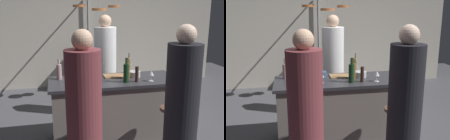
% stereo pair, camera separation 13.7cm
% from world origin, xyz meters
% --- Properties ---
extents(ground_plane, '(9.00, 9.00, 0.00)m').
position_xyz_m(ground_plane, '(0.00, 0.00, 0.00)').
color(ground_plane, '#4C4C51').
extents(back_wall, '(6.40, 0.16, 2.60)m').
position_xyz_m(back_wall, '(0.00, 2.85, 1.30)').
color(back_wall, beige).
rests_on(back_wall, ground_plane).
extents(kitchen_island, '(1.80, 0.72, 0.90)m').
position_xyz_m(kitchen_island, '(0.00, 0.00, 0.45)').
color(kitchen_island, slate).
rests_on(kitchen_island, ground_plane).
extents(stove_range, '(0.80, 0.64, 0.89)m').
position_xyz_m(stove_range, '(0.00, 2.45, 0.45)').
color(stove_range, '#47474C').
rests_on(stove_range, ground_plane).
extents(chef, '(0.37, 0.37, 1.76)m').
position_xyz_m(chef, '(0.05, 0.89, 0.82)').
color(chef, white).
rests_on(chef, ground_plane).
extents(bar_stool_left, '(0.28, 0.28, 0.68)m').
position_xyz_m(bar_stool_left, '(-0.54, -0.62, 0.38)').
color(bar_stool_left, '#4C4C51').
rests_on(bar_stool_left, ground_plane).
extents(guest_left, '(0.36, 0.36, 1.69)m').
position_xyz_m(guest_left, '(-0.54, -0.98, 0.78)').
color(guest_left, brown).
rests_on(guest_left, ground_plane).
extents(bar_stool_right, '(0.28, 0.28, 0.68)m').
position_xyz_m(bar_stool_right, '(0.57, -0.62, 0.38)').
color(bar_stool_right, '#4C4C51').
rests_on(bar_stool_right, ground_plane).
extents(guest_right, '(0.36, 0.36, 1.72)m').
position_xyz_m(guest_right, '(0.51, -1.00, 0.80)').
color(guest_right, black).
rests_on(guest_right, ground_plane).
extents(overhead_pot_rack, '(0.89, 1.37, 2.17)m').
position_xyz_m(overhead_pot_rack, '(0.01, 1.93, 1.68)').
color(overhead_pot_rack, gray).
rests_on(overhead_pot_rack, ground_plane).
extents(cutting_board, '(0.32, 0.22, 0.02)m').
position_xyz_m(cutting_board, '(0.04, 0.16, 0.91)').
color(cutting_board, '#997047').
rests_on(cutting_board, kitchen_island).
extents(pepper_mill, '(0.05, 0.05, 0.21)m').
position_xyz_m(pepper_mill, '(0.27, -0.17, 1.01)').
color(pepper_mill, '#382319').
rests_on(pepper_mill, kitchen_island).
extents(wine_bottle_red, '(0.07, 0.07, 0.33)m').
position_xyz_m(wine_bottle_red, '(0.12, -0.17, 1.03)').
color(wine_bottle_red, '#143319').
rests_on(wine_bottle_red, kitchen_island).
extents(wine_bottle_rose, '(0.07, 0.07, 0.29)m').
position_xyz_m(wine_bottle_rose, '(-0.75, 0.18, 1.01)').
color(wine_bottle_rose, '#B78C8E').
rests_on(wine_bottle_rose, kitchen_island).
extents(wine_bottle_green, '(0.07, 0.07, 0.31)m').
position_xyz_m(wine_bottle_green, '(-0.42, -0.09, 1.02)').
color(wine_bottle_green, '#193D23').
rests_on(wine_bottle_green, kitchen_island).
extents(wine_bottle_amber, '(0.07, 0.07, 0.30)m').
position_xyz_m(wine_bottle_amber, '(0.18, -0.01, 1.02)').
color(wine_bottle_amber, brown).
rests_on(wine_bottle_amber, kitchen_island).
extents(wine_bottle_white, '(0.07, 0.07, 0.32)m').
position_xyz_m(wine_bottle_white, '(0.28, 0.24, 1.03)').
color(wine_bottle_white, gray).
rests_on(wine_bottle_white, kitchen_island).
extents(wine_glass_by_chef, '(0.07, 0.07, 0.15)m').
position_xyz_m(wine_glass_by_chef, '(0.47, -0.19, 1.01)').
color(wine_glass_by_chef, silver).
rests_on(wine_glass_by_chef, kitchen_island).
extents(wine_glass_near_right_guest, '(0.07, 0.07, 0.15)m').
position_xyz_m(wine_glass_near_right_guest, '(-0.27, -0.12, 1.01)').
color(wine_glass_near_right_guest, silver).
rests_on(wine_glass_near_right_guest, kitchen_island).
extents(wine_glass_near_left_guest, '(0.07, 0.07, 0.15)m').
position_xyz_m(wine_glass_near_left_guest, '(-0.55, 0.14, 1.01)').
color(wine_glass_near_left_guest, silver).
rests_on(wine_glass_near_left_guest, kitchen_island).
extents(mixing_bowl_blue, '(0.16, 0.16, 0.08)m').
position_xyz_m(mixing_bowl_blue, '(-0.24, 0.18, 0.94)').
color(mixing_bowl_blue, '#334C6B').
rests_on(mixing_bowl_blue, kitchen_island).
extents(mixing_bowl_steel, '(0.17, 0.17, 0.08)m').
position_xyz_m(mixing_bowl_steel, '(0.31, 0.08, 0.94)').
color(mixing_bowl_steel, '#B7B7BC').
rests_on(mixing_bowl_steel, kitchen_island).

